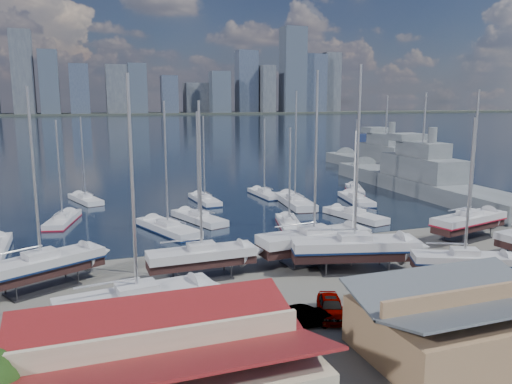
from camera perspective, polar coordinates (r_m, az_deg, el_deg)
name	(u,v)px	position (r m, az deg, el deg)	size (l,w,h in m)	color
ground	(334,270)	(46.27, 8.95, -8.82)	(1400.00, 1400.00, 0.00)	#605E59
water	(110,125)	(349.21, -16.39, 7.36)	(1400.00, 600.00, 0.40)	#1A273C
far_shore	(95,114)	(608.76, -17.96, 8.46)	(1400.00, 80.00, 2.20)	#2D332D
skyline	(86,80)	(602.62, -18.90, 12.01)	(639.14, 43.80, 107.69)	#475166
shed_red	(164,370)	(25.82, -10.45, -19.41)	(14.70, 9.45, 4.51)	#BFB293
shed_grey	(464,319)	(33.37, 22.68, -13.28)	(12.60, 8.40, 4.17)	#8C6B4C
sailboat_cradle_0	(41,265)	(44.04, -23.34, -7.70)	(10.23, 7.09, 16.22)	#2D2D33
sailboat_cradle_1	(137,302)	(34.34, -13.39, -12.13)	(10.71, 4.39, 16.75)	#2D2D33
sailboat_cradle_2	(202,256)	(43.24, -6.22, -7.29)	(9.29, 2.76, 15.15)	#2D2D33
sailboat_cradle_3	(354,248)	(45.64, 11.18, -6.29)	(11.76, 5.99, 18.13)	#2D2D33
sailboat_cradle_4	(314,240)	(47.71, 6.65, -5.44)	(11.25, 4.13, 17.82)	#2D2D33
sailboat_cradle_5	(464,261)	(45.40, 22.70, -7.29)	(8.66, 5.72, 13.83)	#2D2D33
sailboat_cradle_6	(469,221)	(59.84, 23.16, -3.07)	(10.50, 5.13, 16.33)	#2D2D33
sailboat_moored_1	(63,221)	(67.20, -21.21, -3.10)	(4.66, 9.37, 13.49)	black
sailboat_moored_2	(86,200)	(79.95, -18.90, -0.90)	(5.15, 9.24, 13.46)	black
sailboat_moored_3	(168,230)	(59.29, -10.02, -4.27)	(6.39, 10.98, 15.85)	black
sailboat_moored_4	(199,219)	(63.83, -6.55, -3.13)	(5.62, 9.98, 14.53)	black
sailboat_moored_5	(205,201)	(75.76, -5.89, -1.00)	(3.19, 9.24, 13.58)	black
sailboat_moored_6	(289,225)	(60.90, 3.81, -3.75)	(4.46, 8.78, 12.64)	black
sailboat_moored_7	(295,203)	(73.65, 4.47, -1.28)	(4.55, 11.79, 17.35)	black
sailboat_moored_8	(264,195)	(80.31, 0.96, -0.30)	(2.92, 8.83, 13.02)	black
sailboat_moored_9	(355,216)	(66.24, 11.23, -2.76)	(4.83, 10.03, 14.60)	black
sailboat_moored_10	(356,200)	(77.11, 11.36, -0.95)	(4.63, 10.15, 14.65)	black
sailboat_moored_11	(355,190)	(86.02, 11.21, 0.21)	(5.65, 8.78, 12.77)	black
naval_ship_east	(421,183)	(87.77, 18.29, 0.98)	(9.59, 46.46, 18.15)	slate
naval_ship_west	(384,164)	(111.65, 14.45, 3.06)	(8.13, 43.30, 17.88)	slate
car_a	(331,306)	(36.61, 8.52, -12.81)	(1.78, 4.42, 1.51)	gray
car_b	(305,317)	(34.97, 5.66, -14.01)	(1.45, 4.16, 1.37)	gray
car_c	(478,299)	(41.01, 24.03, -11.06)	(2.45, 5.31, 1.48)	gray
flagpole	(355,190)	(45.73, 11.24, 0.26)	(1.10, 0.12, 12.51)	white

